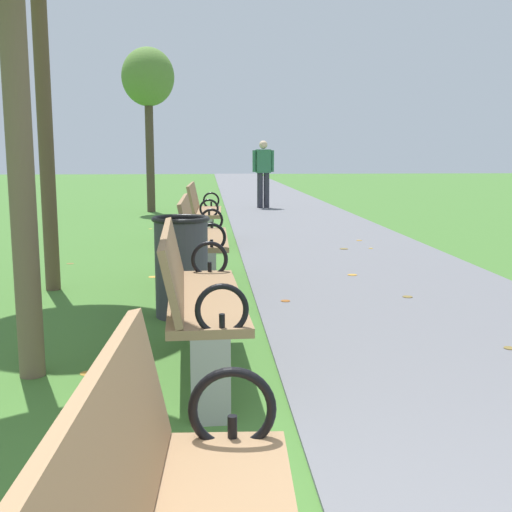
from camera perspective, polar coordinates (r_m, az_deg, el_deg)
paved_walkway at (r=19.07m, az=1.15°, el=5.17°), size 2.77×44.00×0.02m
park_bench_2 at (r=3.93m, az=-5.35°, el=-3.67°), size 0.53×1.62×0.90m
park_bench_3 at (r=6.63m, az=-4.95°, el=1.62°), size 0.48×1.60×0.90m
park_bench_4 at (r=9.65m, az=-4.77°, el=4.00°), size 0.51×1.61×0.90m
tree_3 at (r=15.05m, az=-9.61°, el=15.17°), size 1.18×1.18×3.68m
pedestrian_walking at (r=15.63m, az=0.65°, el=7.65°), size 0.53×0.25×1.62m
trash_bin at (r=5.35m, az=-6.66°, el=-0.92°), size 0.48×0.48×0.84m
scattered_leaves at (r=6.60m, az=1.79°, el=-2.55°), size 4.76×12.74×0.02m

